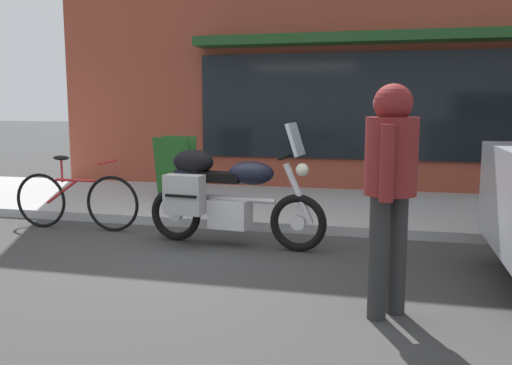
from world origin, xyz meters
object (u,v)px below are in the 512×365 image
object	(u,v)px
sandwich_board_sign	(175,169)
touring_motorcycle	(222,193)
pedestrian_walking	(390,172)
parked_bicycle	(76,200)

from	to	relation	value
sandwich_board_sign	touring_motorcycle	bearing A→B (deg)	-55.24
pedestrian_walking	touring_motorcycle	bearing A→B (deg)	137.02
parked_bicycle	sandwich_board_sign	world-z (taller)	sandwich_board_sign
touring_motorcycle	sandwich_board_sign	bearing A→B (deg)	124.76
pedestrian_walking	sandwich_board_sign	xyz separation A→B (m)	(-3.17, 3.64, -0.49)
touring_motorcycle	sandwich_board_sign	world-z (taller)	touring_motorcycle
sandwich_board_sign	pedestrian_walking	bearing A→B (deg)	-48.99
touring_motorcycle	sandwich_board_sign	xyz separation A→B (m)	(-1.36, 1.95, 0.01)
pedestrian_walking	sandwich_board_sign	world-z (taller)	pedestrian_walking
parked_bicycle	pedestrian_walking	distance (m)	4.41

